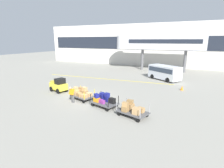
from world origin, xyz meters
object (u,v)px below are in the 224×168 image
baggage_cart_middle (104,100)px  baggage_handler (72,94)px  baggage_cart_tail (132,109)px  baggage_tug (59,85)px  baggage_cart_lead (82,94)px  shuttle_van (164,72)px  safety_cone_near (182,88)px

baggage_cart_middle → baggage_handler: baggage_handler is taller
baggage_handler → baggage_cart_tail: bearing=-4.7°
baggage_tug → baggage_handler: bearing=-32.7°
baggage_cart_middle → baggage_handler: size_ratio=1.97×
baggage_cart_lead → baggage_cart_middle: baggage_cart_lead is taller
baggage_cart_tail → shuttle_van: shuttle_van is taller
baggage_cart_lead → safety_cone_near: (8.76, 7.62, -0.30)m
baggage_cart_tail → safety_cone_near: size_ratio=5.61×
baggage_cart_middle → baggage_tug: bearing=164.2°
baggage_tug → safety_cone_near: size_ratio=4.23×
baggage_tug → baggage_cart_middle: 7.06m
baggage_cart_tail → safety_cone_near: 9.81m
baggage_cart_lead → baggage_tug: bearing=164.1°
baggage_cart_middle → baggage_handler: bearing=-172.3°
baggage_cart_lead → baggage_handler: 1.29m
baggage_tug → safety_cone_near: (12.67, 6.50, -0.48)m
baggage_cart_lead → baggage_handler: size_ratio=1.97×
baggage_cart_middle → shuttle_van: 13.64m
baggage_tug → baggage_cart_middle: size_ratio=0.75×
baggage_tug → baggage_cart_lead: bearing=-15.9°
baggage_tug → baggage_cart_tail: 10.11m
shuttle_van → baggage_cart_tail: bearing=-90.6°
baggage_cart_middle → safety_cone_near: 10.28m
safety_cone_near → baggage_cart_tail: bearing=-107.6°
baggage_cart_tail → baggage_handler: 6.07m
baggage_handler → shuttle_van: size_ratio=0.31×
baggage_cart_tail → shuttle_van: 14.22m
baggage_tug → baggage_cart_tail: baggage_tug is taller
baggage_cart_middle → baggage_cart_tail: size_ratio=1.00×
baggage_cart_lead → safety_cone_near: size_ratio=5.61×
baggage_tug → baggage_cart_tail: bearing=-16.4°
baggage_tug → safety_cone_near: 14.25m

